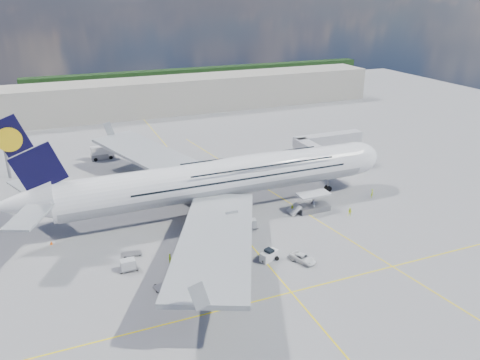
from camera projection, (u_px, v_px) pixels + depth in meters
name	position (u px, v px, depth m)	size (l,w,h in m)	color
ground	(240.00, 232.00, 85.33)	(300.00, 300.00, 0.00)	gray
taxi_line_main	(240.00, 232.00, 85.33)	(0.25, 220.00, 0.01)	yellow
taxi_line_cross	(291.00, 292.00, 68.16)	(120.00, 0.25, 0.01)	yellow
taxi_line_diag	(283.00, 199.00, 98.82)	(0.25, 100.00, 0.01)	yellow
airliner	(222.00, 178.00, 91.43)	(77.26, 79.15, 23.71)	white
jet_bridge	(322.00, 145.00, 111.18)	(18.80, 12.10, 8.50)	#B7B7BC
cargo_loader	(312.00, 205.00, 93.24)	(8.53, 3.20, 3.67)	silver
terminal	(138.00, 98.00, 164.63)	(180.00, 16.00, 12.00)	#B2AD9E
tree_line	(206.00, 76.00, 218.03)	(160.00, 6.00, 8.00)	#193814
dolly_row_a	(132.00, 254.00, 77.56)	(3.14, 1.89, 0.44)	gray
dolly_row_b	(165.00, 286.00, 69.05)	(3.74, 2.65, 0.50)	gray
dolly_row_c	(205.00, 268.00, 73.43)	(3.23, 1.75, 0.47)	gray
dolly_back	(128.00, 265.00, 73.12)	(3.01, 1.61, 1.91)	gray
dolly_nose_far	(297.00, 256.00, 76.71)	(3.07, 1.77, 0.44)	gray
dolly_nose_near	(250.00, 224.00, 85.99)	(3.31, 2.31, 1.90)	gray
baggage_tug	(269.00, 255.00, 76.07)	(3.48, 2.53, 1.98)	silver
catering_truck_inner	(143.00, 187.00, 99.58)	(7.47, 4.96, 4.13)	gray
catering_truck_outer	(102.00, 153.00, 121.66)	(5.94, 2.43, 3.50)	gray
service_van	(303.00, 258.00, 75.67)	(2.09, 4.54, 1.26)	white
crew_nose	(372.00, 193.00, 99.20)	(0.69, 0.45, 1.89)	#B8E317
crew_loader	(350.00, 212.00, 90.95)	(0.84, 0.65, 1.72)	#E9FF1A
crew_wing	(170.00, 259.00, 75.14)	(1.01, 0.42, 1.72)	#D7FF1A
crew_van	(292.00, 209.00, 92.42)	(0.76, 0.49, 1.55)	#C1DB17
crew_tug	(221.00, 267.00, 72.93)	(1.02, 0.58, 1.57)	#90DA16
cone_nose	(339.00, 176.00, 110.13)	(0.41, 0.41, 0.52)	#FF5F0D
cone_wing_left_inner	(171.00, 176.00, 110.69)	(0.39, 0.39, 0.50)	#FF5F0D
cone_wing_left_outer	(155.00, 166.00, 116.46)	(0.38, 0.38, 0.48)	#FF5F0D
cone_wing_right_inner	(207.00, 250.00, 78.86)	(0.45, 0.45, 0.57)	#FF5F0D
cone_wing_right_outer	(215.00, 268.00, 73.51)	(0.49, 0.49, 0.62)	#FF5F0D
cone_tail	(51.00, 243.00, 80.99)	(0.50, 0.50, 0.64)	#FF5F0D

